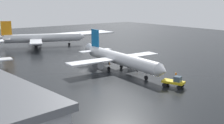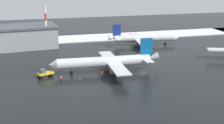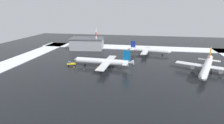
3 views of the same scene
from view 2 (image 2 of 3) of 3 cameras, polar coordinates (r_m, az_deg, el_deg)
name	(u,v)px [view 2 (image 2 of 3)]	position (r m, az deg, el deg)	size (l,w,h in m)	color
ground_plane	(143,66)	(109.66, 5.13, -0.74)	(240.00, 240.00, 0.00)	black
snow_bank_far	(104,37)	(156.11, -1.35, 4.14)	(152.00, 16.00, 0.34)	white
airplane_foreground_jet	(107,62)	(102.25, -0.89, 0.06)	(33.38, 27.68, 9.91)	silver
airplane_parked_portside	(143,38)	(140.14, 5.18, 3.95)	(29.31, 24.44, 8.72)	silver
pushback_tug	(45,73)	(99.77, -11.13, -1.81)	(5.07, 3.60, 2.50)	gold
ground_crew_mid_apron	(61,78)	(95.22, -8.48, -2.70)	(0.36, 0.36, 1.71)	black
ground_crew_near_tug	(102,74)	(98.47, -1.65, -1.94)	(0.36, 0.36, 1.71)	black
antenna_mast	(46,27)	(135.68, -10.91, 5.66)	(0.70, 0.70, 16.45)	red
cargo_hangar	(24,36)	(139.38, -14.38, 4.13)	(26.39, 17.45, 8.80)	gray
traffic_cone_near_nose	(80,79)	(96.39, -5.39, -2.81)	(0.36, 0.36, 0.55)	orange
traffic_cone_mid_line	(135,72)	(102.79, 3.80, -1.63)	(0.36, 0.36, 0.55)	orange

